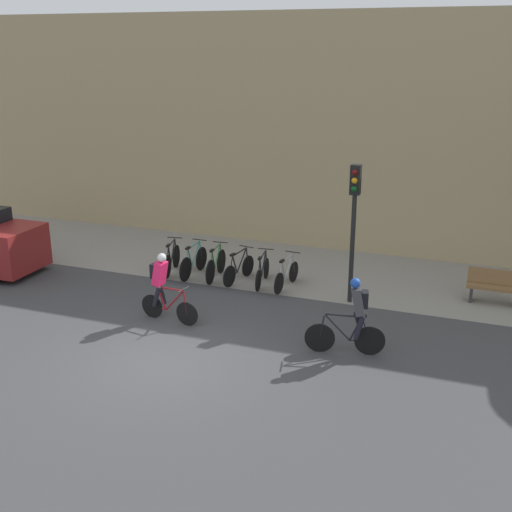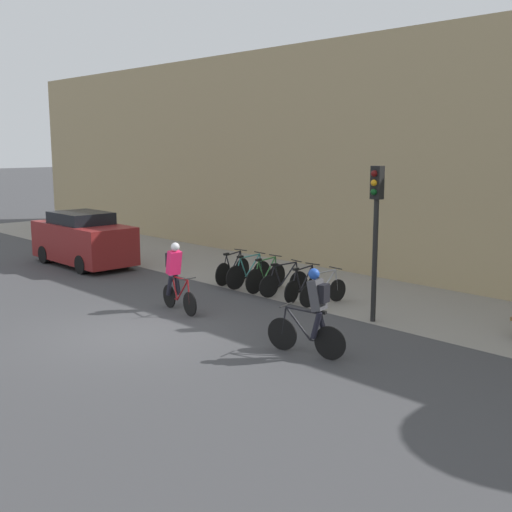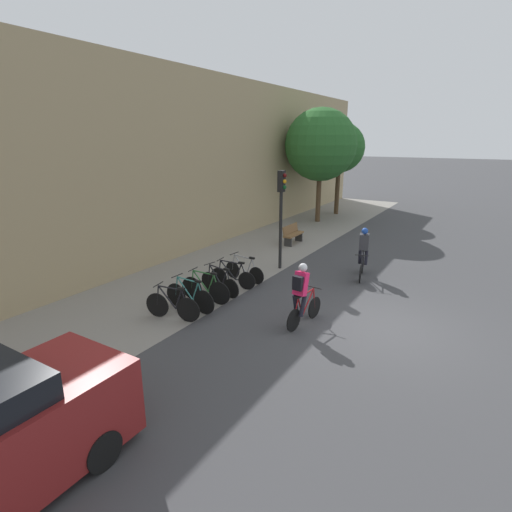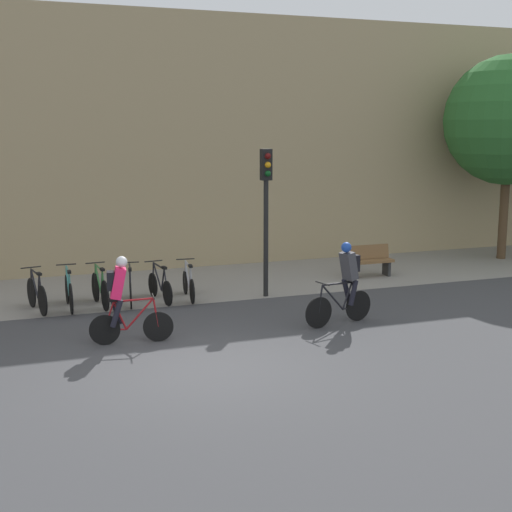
{
  "view_description": "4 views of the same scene",
  "coord_description": "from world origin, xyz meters",
  "px_view_note": "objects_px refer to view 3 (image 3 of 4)",
  "views": [
    {
      "loc": [
        6.2,
        -10.93,
        6.52
      ],
      "look_at": [
        0.73,
        3.71,
        1.32
      ],
      "focal_mm": 45.0,
      "sensor_mm": 36.0,
      "label": 1
    },
    {
      "loc": [
        11.8,
        -7.44,
        4.15
      ],
      "look_at": [
        -0.51,
        4.22,
        1.19
      ],
      "focal_mm": 45.0,
      "sensor_mm": 36.0,
      "label": 2
    },
    {
      "loc": [
        -9.83,
        -2.04,
        4.78
      ],
      "look_at": [
        0.64,
        4.34,
        1.14
      ],
      "focal_mm": 28.0,
      "sensor_mm": 36.0,
      "label": 3
    },
    {
      "loc": [
        -3.21,
        -11.57,
        4.16
      ],
      "look_at": [
        2.16,
        3.1,
        1.35
      ],
      "focal_mm": 50.0,
      "sensor_mm": 36.0,
      "label": 4
    }
  ],
  "objects_px": {
    "parked_bike_2": "(205,289)",
    "cyclist_grey": "(363,251)",
    "cyclist_pink": "(302,293)",
    "parked_bike_4": "(233,276)",
    "parked_bike_5": "(244,271)",
    "parked_bike_0": "(172,305)",
    "parked_bike_1": "(190,297)",
    "bench": "(293,234)",
    "parked_bike_3": "(220,283)",
    "traffic_light_pole": "(281,202)"
  },
  "relations": [
    {
      "from": "parked_bike_2",
      "to": "cyclist_grey",
      "type": "bearing_deg",
      "value": -34.98
    },
    {
      "from": "cyclist_pink",
      "to": "parked_bike_4",
      "type": "xyz_separation_m",
      "value": [
        1.45,
        3.17,
        -0.57
      ]
    },
    {
      "from": "parked_bike_4",
      "to": "parked_bike_5",
      "type": "relative_size",
      "value": 1.0
    },
    {
      "from": "cyclist_grey",
      "to": "parked_bike_0",
      "type": "distance_m",
      "value": 7.05
    },
    {
      "from": "cyclist_pink",
      "to": "cyclist_grey",
      "type": "relative_size",
      "value": 0.98
    },
    {
      "from": "cyclist_grey",
      "to": "parked_bike_5",
      "type": "height_order",
      "value": "cyclist_grey"
    },
    {
      "from": "parked_bike_0",
      "to": "parked_bike_5",
      "type": "xyz_separation_m",
      "value": [
        3.59,
        -0.0,
        -0.03
      ]
    },
    {
      "from": "parked_bike_1",
      "to": "bench",
      "type": "xyz_separation_m",
      "value": [
        8.34,
        0.85,
        0.05
      ]
    },
    {
      "from": "parked_bike_2",
      "to": "parked_bike_4",
      "type": "height_order",
      "value": "parked_bike_2"
    },
    {
      "from": "bench",
      "to": "parked_bike_4",
      "type": "bearing_deg",
      "value": -172.19
    },
    {
      "from": "parked_bike_0",
      "to": "parked_bike_1",
      "type": "xyz_separation_m",
      "value": [
        0.72,
        -0.0,
        0.01
      ]
    },
    {
      "from": "parked_bike_0",
      "to": "parked_bike_3",
      "type": "xyz_separation_m",
      "value": [
        2.15,
        -0.0,
        -0.02
      ]
    },
    {
      "from": "cyclist_pink",
      "to": "parked_bike_1",
      "type": "xyz_separation_m",
      "value": [
        -0.7,
        3.17,
        -0.53
      ]
    },
    {
      "from": "traffic_light_pole",
      "to": "parked_bike_4",
      "type": "bearing_deg",
      "value": 171.25
    },
    {
      "from": "parked_bike_3",
      "to": "parked_bike_5",
      "type": "distance_m",
      "value": 1.44
    },
    {
      "from": "parked_bike_4",
      "to": "parked_bike_2",
      "type": "bearing_deg",
      "value": 179.9
    },
    {
      "from": "parked_bike_2",
      "to": "traffic_light_pole",
      "type": "relative_size",
      "value": 0.46
    },
    {
      "from": "parked_bike_2",
      "to": "parked_bike_4",
      "type": "xyz_separation_m",
      "value": [
        1.44,
        -0.0,
        -0.04
      ]
    },
    {
      "from": "cyclist_pink",
      "to": "parked_bike_1",
      "type": "bearing_deg",
      "value": 102.51
    },
    {
      "from": "parked_bike_0",
      "to": "parked_bike_3",
      "type": "height_order",
      "value": "parked_bike_0"
    },
    {
      "from": "parked_bike_2",
      "to": "parked_bike_5",
      "type": "relative_size",
      "value": 1.03
    },
    {
      "from": "traffic_light_pole",
      "to": "bench",
      "type": "xyz_separation_m",
      "value": [
        3.58,
        1.25,
        -2.08
      ]
    },
    {
      "from": "cyclist_grey",
      "to": "parked_bike_0",
      "type": "xyz_separation_m",
      "value": [
        -6.19,
        3.33,
        -0.54
      ]
    },
    {
      "from": "bench",
      "to": "parked_bike_1",
      "type": "bearing_deg",
      "value": -174.2
    },
    {
      "from": "cyclist_pink",
      "to": "parked_bike_0",
      "type": "height_order",
      "value": "cyclist_pink"
    },
    {
      "from": "parked_bike_0",
      "to": "parked_bike_3",
      "type": "relative_size",
      "value": 1.0
    },
    {
      "from": "parked_bike_2",
      "to": "cyclist_pink",
      "type": "bearing_deg",
      "value": -90.27
    },
    {
      "from": "parked_bike_2",
      "to": "parked_bike_3",
      "type": "xyz_separation_m",
      "value": [
        0.72,
        -0.0,
        -0.03
      ]
    },
    {
      "from": "parked_bike_3",
      "to": "bench",
      "type": "bearing_deg",
      "value": 7.0
    },
    {
      "from": "parked_bike_5",
      "to": "parked_bike_1",
      "type": "bearing_deg",
      "value": 179.96
    },
    {
      "from": "parked_bike_0",
      "to": "traffic_light_pole",
      "type": "relative_size",
      "value": 0.45
    },
    {
      "from": "cyclist_pink",
      "to": "parked_bike_3",
      "type": "xyz_separation_m",
      "value": [
        0.73,
        3.17,
        -0.56
      ]
    },
    {
      "from": "cyclist_pink",
      "to": "parked_bike_0",
      "type": "xyz_separation_m",
      "value": [
        -1.42,
        3.17,
        -0.54
      ]
    },
    {
      "from": "parked_bike_4",
      "to": "parked_bike_5",
      "type": "bearing_deg",
      "value": -0.01
    },
    {
      "from": "cyclist_pink",
      "to": "parked_bike_2",
      "type": "xyz_separation_m",
      "value": [
        0.01,
        3.17,
        -0.53
      ]
    },
    {
      "from": "parked_bike_1",
      "to": "parked_bike_5",
      "type": "distance_m",
      "value": 2.87
    },
    {
      "from": "parked_bike_0",
      "to": "parked_bike_2",
      "type": "height_order",
      "value": "parked_bike_2"
    },
    {
      "from": "cyclist_pink",
      "to": "cyclist_grey",
      "type": "height_order",
      "value": "cyclist_grey"
    },
    {
      "from": "parked_bike_1",
      "to": "bench",
      "type": "relative_size",
      "value": 1.23
    },
    {
      "from": "parked_bike_0",
      "to": "parked_bike_5",
      "type": "distance_m",
      "value": 3.59
    },
    {
      "from": "parked_bike_3",
      "to": "parked_bike_5",
      "type": "bearing_deg",
      "value": -0.03
    },
    {
      "from": "parked_bike_5",
      "to": "traffic_light_pole",
      "type": "distance_m",
      "value": 2.9
    },
    {
      "from": "parked_bike_2",
      "to": "traffic_light_pole",
      "type": "distance_m",
      "value": 4.58
    },
    {
      "from": "cyclist_pink",
      "to": "parked_bike_3",
      "type": "relative_size",
      "value": 1.07
    },
    {
      "from": "cyclist_grey",
      "to": "bench",
      "type": "distance_m",
      "value": 5.09
    },
    {
      "from": "parked_bike_2",
      "to": "parked_bike_5",
      "type": "height_order",
      "value": "parked_bike_2"
    },
    {
      "from": "parked_bike_0",
      "to": "parked_bike_5",
      "type": "bearing_deg",
      "value": -0.04
    },
    {
      "from": "parked_bike_4",
      "to": "traffic_light_pole",
      "type": "xyz_separation_m",
      "value": [
        2.61,
        -0.4,
        2.16
      ]
    },
    {
      "from": "cyclist_grey",
      "to": "parked_bike_3",
      "type": "bearing_deg",
      "value": 140.54
    },
    {
      "from": "cyclist_pink",
      "to": "traffic_light_pole",
      "type": "height_order",
      "value": "traffic_light_pole"
    }
  ]
}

